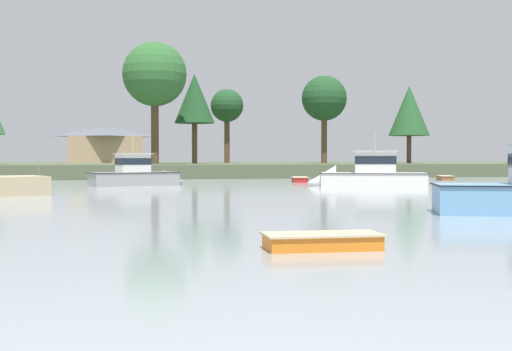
# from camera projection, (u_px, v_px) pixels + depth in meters

# --- Properties ---
(far_shore_bank) EXTENTS (205.18, 53.66, 1.50)m
(far_shore_bank) POSITION_uv_depth(u_px,v_px,m) (174.00, 168.00, 98.81)
(far_shore_bank) COLOR #4C563D
(far_shore_bank) RESTS_ON ground
(cruiser_grey) EXTENTS (8.22, 4.35, 4.91)m
(cruiser_grey) POSITION_uv_depth(u_px,v_px,m) (142.00, 178.00, 56.11)
(cruiser_grey) COLOR gray
(cruiser_grey) RESTS_ON ground
(dinghy_wood) EXTENTS (2.25, 3.44, 0.61)m
(dinghy_wood) POSITION_uv_depth(u_px,v_px,m) (445.00, 178.00, 70.52)
(dinghy_wood) COLOR brown
(dinghy_wood) RESTS_ON ground
(dinghy_orange) EXTENTS (2.97, 1.50, 0.55)m
(dinghy_orange) POSITION_uv_depth(u_px,v_px,m) (322.00, 244.00, 17.24)
(dinghy_orange) COLOR orange
(dinghy_orange) RESTS_ON ground
(cruiser_white) EXTENTS (9.89, 6.18, 5.46)m
(cruiser_white) POSITION_uv_depth(u_px,v_px,m) (362.00, 178.00, 55.75)
(cruiser_white) COLOR white
(cruiser_white) RESTS_ON ground
(dinghy_red) EXTENTS (2.13, 3.71, 0.65)m
(dinghy_red) POSITION_uv_depth(u_px,v_px,m) (300.00, 180.00, 64.52)
(dinghy_red) COLOR #B2231E
(dinghy_red) RESTS_ON ground
(shore_tree_inland_c) EXTENTS (5.95, 5.95, 11.55)m
(shore_tree_inland_c) POSITION_uv_depth(u_px,v_px,m) (324.00, 99.00, 92.28)
(shore_tree_inland_c) COLOR brown
(shore_tree_inland_c) RESTS_ON far_shore_bank
(shore_tree_center_right) EXTENTS (5.07, 5.07, 11.26)m
(shore_tree_center_right) POSITION_uv_depth(u_px,v_px,m) (195.00, 99.00, 87.78)
(shore_tree_center_right) COLOR brown
(shore_tree_center_right) RESTS_ON far_shore_bank
(shore_tree_far_left) EXTENTS (4.52, 4.52, 10.17)m
(shore_tree_far_left) POSITION_uv_depth(u_px,v_px,m) (227.00, 107.00, 96.27)
(shore_tree_far_left) COLOR brown
(shore_tree_far_left) RESTS_ON far_shore_bank
(shore_tree_center_left) EXTENTS (5.37, 5.37, 10.20)m
(shore_tree_center_left) POSITION_uv_depth(u_px,v_px,m) (409.00, 111.00, 92.01)
(shore_tree_center_left) COLOR brown
(shore_tree_center_left) RESTS_ON far_shore_bank
(shore_tree_inland_a) EXTENTS (7.52, 7.52, 14.27)m
(shore_tree_inland_a) POSITION_uv_depth(u_px,v_px,m) (155.00, 75.00, 81.93)
(shore_tree_inland_a) COLOR brown
(shore_tree_inland_a) RESTS_ON far_shore_bank
(cottage_hillside) EXTENTS (11.16, 7.78, 5.20)m
(cottage_hillside) POSITION_uv_depth(u_px,v_px,m) (105.00, 144.00, 101.26)
(cottage_hillside) COLOR tan
(cottage_hillside) RESTS_ON far_shore_bank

